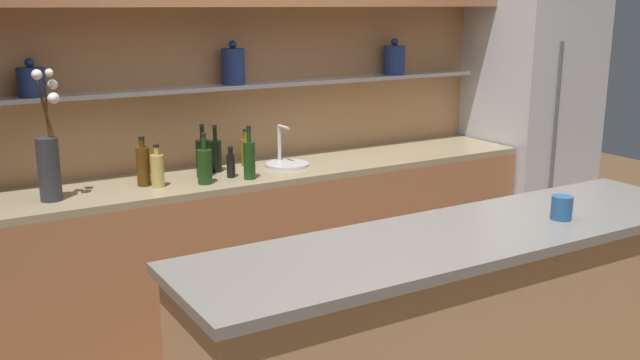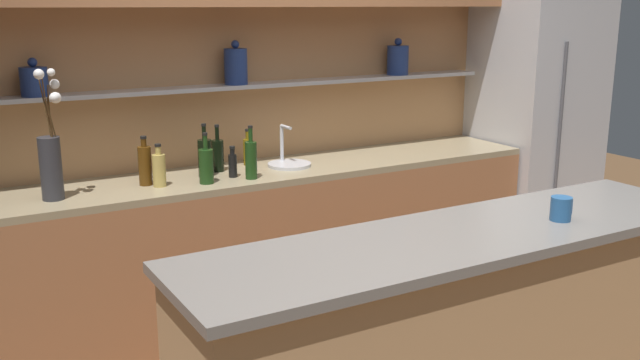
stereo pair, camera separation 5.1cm
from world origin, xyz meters
The scene contains 16 objects.
back_wall_unit centered at (0.00, 1.53, 1.55)m, with size 5.20×0.44×2.60m.
back_counter_unit centered at (-0.08, 1.24, 0.46)m, with size 3.74×0.62×0.92m.
island_counter centered at (0.00, -0.54, 0.51)m, with size 2.42×0.61×1.02m.
refrigerator centered at (2.20, 1.20, 1.00)m, with size 0.80×0.73×2.00m.
flower_vase centered at (-1.26, 1.16, 1.14)m, with size 0.14×0.14×0.67m.
sink_fixture centered at (0.14, 1.25, 0.95)m, with size 0.27×0.27×0.25m.
bottle_oil_0 centered at (-0.07, 1.40, 1.01)m, with size 0.06×0.06×0.23m.
bottle_sauce_1 centered at (-0.74, 1.36, 0.99)m, with size 0.05×0.05×0.18m.
bottle_wine_2 centered at (-0.46, 1.09, 1.02)m, with size 0.08×0.08×0.29m.
bottle_wine_3 centered at (-0.20, 1.06, 1.04)m, with size 0.07×0.07×0.31m.
bottle_sauce_4 centered at (-0.28, 1.15, 1.00)m, with size 0.05×0.05×0.18m.
bottle_spirit_5 centered at (-0.77, 1.22, 1.03)m, with size 0.07×0.07×0.28m.
bottle_wine_6 centered at (-0.41, 1.24, 1.03)m, with size 0.08×0.08×0.31m.
bottle_wine_7 centered at (-0.29, 1.33, 1.02)m, with size 0.07×0.07×0.28m.
bottle_spirit_8 centered at (-0.71, 1.15, 1.02)m, with size 0.07×0.07×0.24m.
coffee_mug centered at (0.44, -0.62, 1.07)m, with size 0.11×0.09×0.10m.
Camera 1 is at (-1.89, -2.55, 1.90)m, focal length 40.00 mm.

